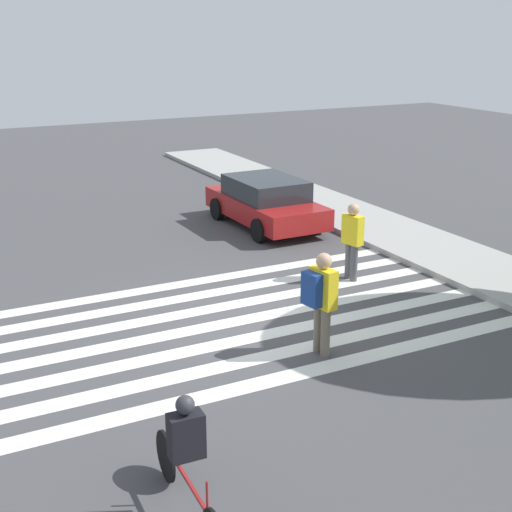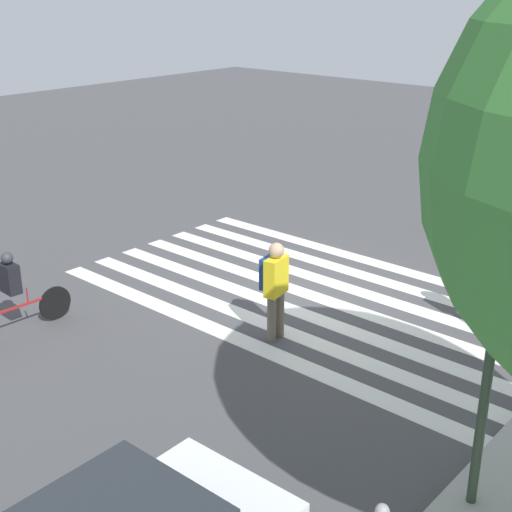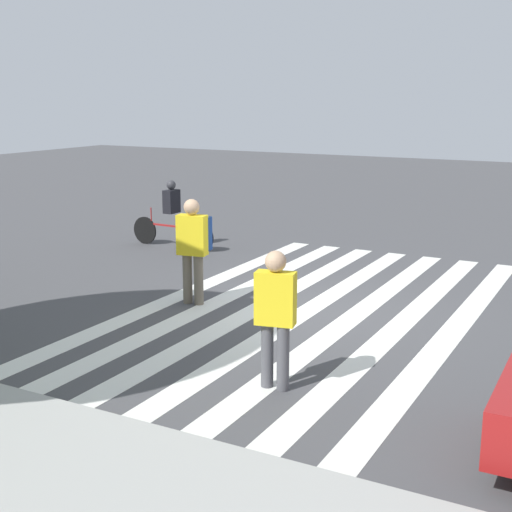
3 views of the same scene
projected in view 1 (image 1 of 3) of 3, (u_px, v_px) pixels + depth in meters
ground_plane at (242, 320)px, 13.95m from camera, size 60.00×60.00×0.00m
sidewalk_curb at (482, 269)px, 16.63m from camera, size 36.00×2.50×0.14m
crosswalk_stripes at (242, 320)px, 13.95m from camera, size 5.30×10.00×0.01m
pedestrian_child_with_backpack at (352, 237)px, 15.88m from camera, size 0.53×0.32×1.77m
pedestrian_adult_blue_shirt at (321, 296)px, 12.21m from camera, size 0.55×0.48×1.86m
cyclist_mid_street at (187, 455)px, 8.10m from camera, size 2.36×0.41×1.62m
car_parked_far_curb at (266, 202)px, 20.23m from camera, size 4.25×2.07×1.40m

